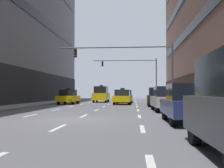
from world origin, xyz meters
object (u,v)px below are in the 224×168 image
pedestrian_0 (215,97)px  traffic_signal_1 (137,70)px  taxi_driving_4 (69,97)px  car_parked_2 (167,99)px  taxi_driving_3 (123,97)px  car_parked_3 (158,97)px  car_driving_1 (125,96)px  car_parked_1 (188,104)px  traffic_signal_0 (134,60)px  taxi_driving_2 (101,94)px

pedestrian_0 → traffic_signal_1: bearing=100.2°
taxi_driving_4 → car_parked_2: size_ratio=0.94×
taxi_driving_4 → car_parked_2: bearing=-48.7°
taxi_driving_3 → car_parked_3: taxi_driving_3 is taller
car_driving_1 → car_parked_1: 23.74m
car_parked_1 → car_parked_2: car_parked_2 is taller
taxi_driving_4 → pedestrian_0: (12.48, -11.52, 0.22)m
taxi_driving_3 → traffic_signal_1: traffic_signal_1 is taller
car_driving_1 → pedestrian_0: (6.33, -17.08, 0.21)m
taxi_driving_4 → car_parked_3: size_ratio=0.91×
car_parked_3 → traffic_signal_1: bearing=95.3°
car_driving_1 → traffic_signal_0: bearing=-83.1°
car_parked_3 → traffic_signal_0: (-2.25, 0.55, 3.57)m
taxi_driving_4 → car_parked_3: (9.49, -3.93, 0.07)m
car_parked_2 → pedestrian_0: (2.99, -0.72, 0.18)m
traffic_signal_0 → taxi_driving_3: bearing=111.2°
taxi_driving_2 → car_parked_2: bearing=-68.7°
taxi_driving_2 → car_parked_2: 18.09m
traffic_signal_0 → pedestrian_0: 10.26m
car_parked_2 → taxi_driving_2: bearing=111.3°
taxi_driving_2 → traffic_signal_1: size_ratio=0.42×
traffic_signal_0 → pedestrian_0: bearing=-57.1°
car_driving_1 → traffic_signal_1: bearing=80.6°
taxi_driving_4 → car_driving_1: bearing=42.1°
car_driving_1 → car_parked_3: (3.34, -9.49, 0.05)m
taxi_driving_2 → traffic_signal_0: size_ratio=0.39×
taxi_driving_2 → taxi_driving_3: 7.08m
traffic_signal_0 → car_parked_2: bearing=-73.1°
taxi_driving_2 → traffic_signal_0: bearing=-65.5°
car_parked_2 → traffic_signal_1: 26.24m
taxi_driving_4 → car_parked_2: (9.49, -10.79, 0.04)m
traffic_signal_1 → pedestrian_0: bearing=-79.8°
car_driving_1 → car_parked_3: 10.06m
car_parked_3 → pedestrian_0: bearing=-68.4°
taxi_driving_2 → car_parked_1: size_ratio=1.00×
car_parked_1 → car_parked_3: 14.01m
taxi_driving_2 → car_parked_1: taxi_driving_2 is taller
taxi_driving_2 → traffic_signal_0: traffic_signal_0 is taller
car_parked_2 → pedestrian_0: 3.09m
traffic_signal_1 → car_parked_3: bearing=-84.7°
car_driving_1 → car_parked_2: bearing=-78.5°
car_parked_1 → taxi_driving_4: bearing=117.9°
pedestrian_0 → traffic_signal_0: bearing=122.9°
car_parked_1 → traffic_signal_1: size_ratio=0.41×
traffic_signal_0 → car_driving_1: bearing=96.9°
pedestrian_0 → car_parked_2: bearing=166.4°
taxi_driving_2 → car_parked_3: 11.96m
car_driving_1 → taxi_driving_2: 3.27m
taxi_driving_4 → traffic_signal_0: size_ratio=0.38×
car_parked_1 → car_parked_2: (0.00, 7.16, 0.03)m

